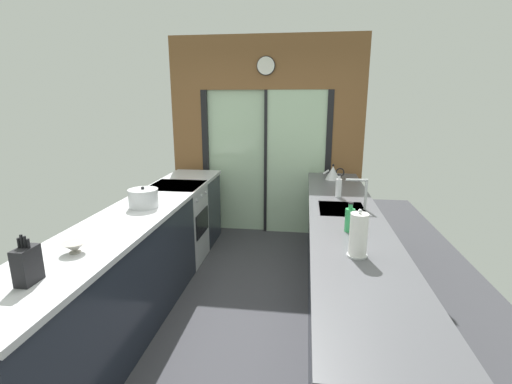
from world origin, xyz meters
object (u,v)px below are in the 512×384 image
at_px(soap_bottle_near, 350,219).
at_px(kettle, 333,173).
at_px(soap_bottle_far, 339,187).
at_px(knife_block, 27,265).
at_px(paper_towel_roll, 358,235).
at_px(mixing_bowl, 75,247).
at_px(stock_pot, 143,198).
at_px(oven_range, 178,223).

bearing_deg(soap_bottle_near, kettle, 89.95).
xyz_separation_m(soap_bottle_near, soap_bottle_far, (-0.00, 1.01, 0.00)).
distance_m(knife_block, soap_bottle_near, 2.06).
bearing_deg(paper_towel_roll, soap_bottle_far, 90.00).
height_order(knife_block, soap_bottle_far, knife_block).
bearing_deg(kettle, knife_block, -121.74).
distance_m(soap_bottle_near, soap_bottle_far, 1.01).
xyz_separation_m(mixing_bowl, stock_pot, (0.00, 1.03, 0.05)).
relative_size(mixing_bowl, soap_bottle_far, 0.67).
bearing_deg(kettle, stock_pot, -140.87).
bearing_deg(mixing_bowl, stock_pot, 90.00).
relative_size(oven_range, mixing_bowl, 5.89).
height_order(oven_range, paper_towel_roll, paper_towel_roll).
relative_size(mixing_bowl, soap_bottle_near, 0.70).
distance_m(oven_range, kettle, 1.96).
bearing_deg(mixing_bowl, kettle, 54.31).
height_order(mixing_bowl, kettle, kettle).
bearing_deg(knife_block, soap_bottle_far, 49.02).
distance_m(mixing_bowl, soap_bottle_far, 2.43).
xyz_separation_m(kettle, soap_bottle_near, (-0.00, -1.84, 0.01)).
distance_m(mixing_bowl, knife_block, 0.40).
height_order(mixing_bowl, stock_pot, stock_pot).
bearing_deg(stock_pot, paper_towel_roll, -25.37).
distance_m(kettle, soap_bottle_far, 0.83).
bearing_deg(soap_bottle_far, mixing_bowl, -137.17).
bearing_deg(soap_bottle_near, mixing_bowl, -160.24).
xyz_separation_m(knife_block, soap_bottle_near, (1.78, 1.04, -0.01)).
bearing_deg(oven_range, soap_bottle_near, -35.65).
distance_m(oven_range, stock_pot, 1.05).
xyz_separation_m(mixing_bowl, paper_towel_roll, (1.78, 0.19, 0.10)).
distance_m(oven_range, mixing_bowl, 1.99).
bearing_deg(soap_bottle_far, knife_block, -130.98).
relative_size(knife_block, soap_bottle_far, 1.17).
height_order(mixing_bowl, soap_bottle_far, soap_bottle_far).
xyz_separation_m(knife_block, stock_pot, (0.00, 1.43, -0.02)).
height_order(oven_range, kettle, kettle).
xyz_separation_m(oven_range, kettle, (1.80, 0.55, 0.55)).
relative_size(stock_pot, paper_towel_roll, 0.87).
bearing_deg(kettle, soap_bottle_near, -90.05).
height_order(knife_block, paper_towel_roll, paper_towel_roll).
bearing_deg(stock_pot, soap_bottle_far, 19.16).
relative_size(stock_pot, kettle, 1.04).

